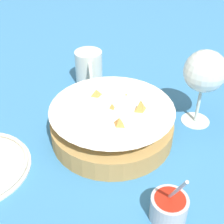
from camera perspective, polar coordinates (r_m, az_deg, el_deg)
name	(u,v)px	position (r m, az deg, el deg)	size (l,w,h in m)	color
ground_plane	(125,128)	(0.69, 2.46, -2.87)	(4.00, 4.00, 0.00)	teal
food_basket	(113,123)	(0.65, 0.11, -2.05)	(0.25, 0.25, 0.10)	#B2894C
sauce_cup	(169,207)	(0.52, 10.36, -16.70)	(0.07, 0.06, 0.13)	#B7B7BC
wine_glass	(205,74)	(0.66, 16.72, 6.63)	(0.09, 0.09, 0.17)	silver
beer_mug	(89,69)	(0.83, -4.23, 7.80)	(0.11, 0.07, 0.09)	silver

